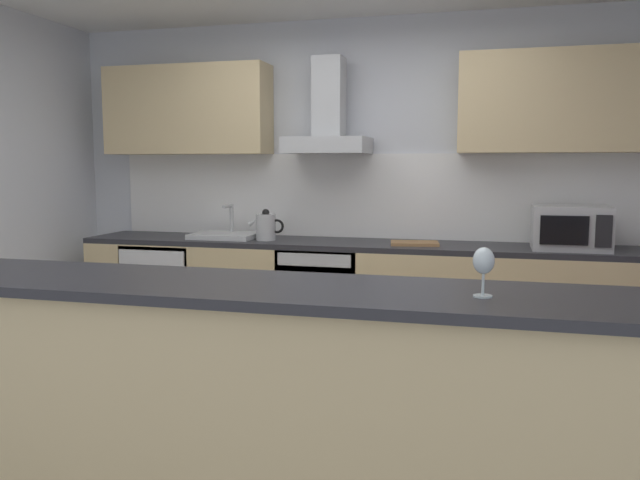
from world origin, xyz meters
TOP-DOWN VIEW (x-y plane):
  - ground at (0.00, 0.00)m, footprint 5.82×4.72m
  - wall_back at (0.00, 1.92)m, footprint 5.82×0.12m
  - backsplash_tile at (0.00, 1.85)m, footprint 4.09×0.02m
  - counter_back at (0.00, 1.54)m, footprint 4.24×0.60m
  - counter_island at (0.15, -0.80)m, footprint 3.51×0.64m
  - upper_cabinets at (-0.00, 1.69)m, footprint 4.18×0.32m
  - oven at (-0.23, 1.51)m, footprint 0.60×0.62m
  - refrigerator at (-1.52, 1.51)m, footprint 0.58×0.60m
  - microwave at (1.51, 1.49)m, footprint 0.50×0.38m
  - sink at (-1.03, 1.52)m, footprint 0.50×0.40m
  - kettle at (-0.68, 1.48)m, footprint 0.29×0.15m
  - range_hood at (-0.23, 1.64)m, footprint 0.62×0.45m
  - wine_glass at (0.96, -0.83)m, footprint 0.08×0.08m
  - chopping_board at (0.45, 1.49)m, footprint 0.37×0.27m

SIDE VIEW (x-z plane):
  - ground at x=0.00m, z-range -0.02..0.00m
  - refrigerator at x=-1.52m, z-range 0.00..0.85m
  - counter_back at x=0.00m, z-range 0.00..0.90m
  - oven at x=-0.23m, z-range 0.06..0.86m
  - counter_island at x=0.15m, z-range 0.01..1.02m
  - chopping_board at x=0.45m, z-range 0.90..0.92m
  - sink at x=-1.03m, z-range 0.80..1.06m
  - kettle at x=-0.68m, z-range 0.89..1.13m
  - microwave at x=1.51m, z-range 0.90..1.20m
  - wine_glass at x=0.96m, z-range 1.05..1.22m
  - backsplash_tile at x=0.00m, z-range 0.90..1.56m
  - wall_back at x=0.00m, z-range 0.00..2.60m
  - range_hood at x=-0.23m, z-range 1.43..2.15m
  - upper_cabinets at x=0.00m, z-range 1.56..2.26m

